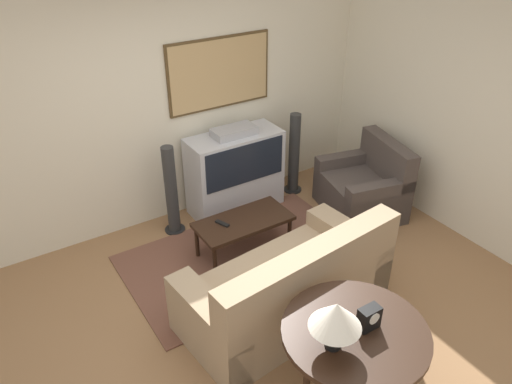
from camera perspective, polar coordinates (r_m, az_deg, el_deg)
The scene contains 14 objects.
ground_plane at distance 4.63m, azimuth 1.13°, elevation -14.73°, with size 12.00×12.00×0.00m, color #8E6642.
wall_back at distance 5.49m, azimuth -11.13°, elevation 9.58°, with size 12.00×0.10×2.70m.
wall_right at distance 5.54m, azimuth 24.81°, elevation 7.37°, with size 0.06×12.00×2.70m.
area_rug at distance 5.33m, azimuth -1.48°, elevation -7.33°, with size 2.42×1.49×0.01m.
tv at distance 5.86m, azimuth -2.40°, elevation 2.33°, with size 1.10×0.48×1.06m.
couch at distance 4.49m, azimuth 3.72°, elevation -10.92°, with size 1.94×1.09×0.93m.
armchair at distance 6.06m, azimuth 12.23°, elevation 0.40°, with size 0.99×1.09×0.87m.
coffee_table at distance 5.18m, azimuth -1.44°, elevation -3.62°, with size 1.00×0.49×0.41m.
console_table at distance 3.65m, azimuth 11.26°, elevation -16.02°, with size 1.03×1.03×0.75m.
table_lamp at distance 3.28m, azimuth 9.12°, elevation -13.79°, with size 0.35×0.35×0.37m.
mantel_clock at distance 3.58m, azimuth 12.80°, elevation -13.85°, with size 0.15×0.10×0.17m.
remote at distance 5.09m, azimuth -3.88°, elevation -3.60°, with size 0.10×0.17×0.02m.
speaker_tower_left at distance 5.52m, azimuth -9.65°, elevation -0.08°, with size 0.23×0.23×1.05m.
speaker_tower_right at distance 6.24m, azimuth 4.37°, elevation 4.17°, with size 0.23×0.23×1.05m.
Camera 1 is at (-1.81, -2.67, 3.32)m, focal length 35.00 mm.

